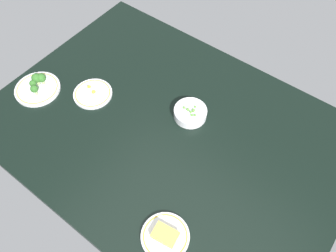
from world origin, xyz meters
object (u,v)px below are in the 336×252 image
bowl_peas (190,113)px  plate_broccoli (37,87)px  plate_cheese (165,236)px  plate_eggs (93,93)px

bowl_peas → plate_broccoli: plate_broccoli is taller
plate_broccoli → plate_cheese: (-91.73, 19.25, -0.70)cm
bowl_peas → plate_eggs: 47.65cm
bowl_peas → plate_eggs: size_ratio=0.82×
plate_eggs → plate_broccoli: bearing=30.4°
bowl_peas → plate_eggs: bearing=21.7°
plate_eggs → plate_broccoli: 26.88cm
plate_eggs → plate_broccoli: size_ratio=0.86×
bowl_peas → plate_broccoli: 74.29cm
plate_eggs → plate_cheese: size_ratio=1.03×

